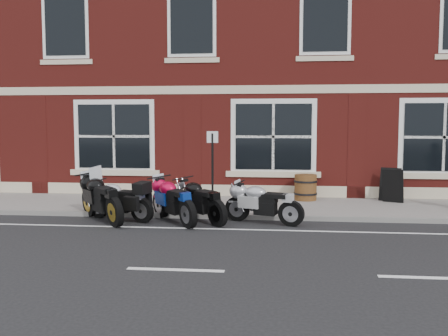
{
  "coord_description": "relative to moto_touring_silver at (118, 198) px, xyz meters",
  "views": [
    {
      "loc": [
        1.63,
        -10.78,
        2.36
      ],
      "look_at": [
        0.3,
        1.6,
        1.26
      ],
      "focal_mm": 40.0,
      "sensor_mm": 36.0,
      "label": 1
    }
  ],
  "objects": [
    {
      "name": "moto_sport_red",
      "position": [
        1.43,
        -0.17,
        0.03
      ],
      "size": [
        1.43,
        1.82,
        0.98
      ],
      "rotation": [
        0.0,
        0.0,
        0.65
      ],
      "color": "black",
      "rests_on": "ground"
    },
    {
      "name": "sidewalk",
      "position": [
        2.26,
        1.98,
        -0.47
      ],
      "size": [
        30.0,
        3.0,
        0.12
      ],
      "primitive_type": "cube",
      "color": "slate",
      "rests_on": "ground"
    },
    {
      "name": "moto_sport_silver",
      "position": [
        3.55,
        -0.06,
        -0.02
      ],
      "size": [
        1.9,
        0.84,
        0.9
      ],
      "rotation": [
        0.0,
        0.0,
        1.2
      ],
      "color": "black",
      "rests_on": "ground"
    },
    {
      "name": "kerb",
      "position": [
        2.26,
        0.4,
        -0.47
      ],
      "size": [
        30.0,
        0.16,
        0.12
      ],
      "primitive_type": "cube",
      "color": "slate",
      "rests_on": "ground"
    },
    {
      "name": "barrel_planter",
      "position": [
        4.72,
        2.94,
        -0.03
      ],
      "size": [
        0.68,
        0.68,
        0.76
      ],
      "color": "#492B13",
      "rests_on": "sidewalk"
    },
    {
      "name": "a_board_sign",
      "position": [
        7.15,
        2.83,
        0.07
      ],
      "size": [
        0.69,
        0.6,
        0.98
      ],
      "primitive_type": null,
      "rotation": [
        0.0,
        0.0,
        -0.43
      ],
      "color": "black",
      "rests_on": "sidewalk"
    },
    {
      "name": "parking_sign",
      "position": [
        2.25,
        0.7,
        0.77
      ],
      "size": [
        0.29,
        0.05,
        2.06
      ],
      "rotation": [
        0.0,
        0.0,
        -0.13
      ],
      "color": "black",
      "rests_on": "sidewalk"
    },
    {
      "name": "moto_naked_black",
      "position": [
        2.03,
        0.01,
        0.01
      ],
      "size": [
        1.51,
        1.65,
        0.95
      ],
      "rotation": [
        0.0,
        0.0,
        0.74
      ],
      "color": "black",
      "rests_on": "ground"
    },
    {
      "name": "moto_touring_silver",
      "position": [
        0.0,
        0.0,
        0.0
      ],
      "size": [
        1.89,
        0.88,
        1.31
      ],
      "rotation": [
        0.0,
        0.0,
        1.18
      ],
      "color": "black",
      "rests_on": "ground"
    },
    {
      "name": "pub_building",
      "position": [
        2.26,
        9.48,
        5.47
      ],
      "size": [
        24.0,
        12.0,
        12.0
      ],
      "primitive_type": "cube",
      "color": "maroon",
      "rests_on": "ground"
    },
    {
      "name": "moto_sport_black",
      "position": [
        -0.34,
        -0.2,
        0.07
      ],
      "size": [
        1.64,
        1.84,
        1.04
      ],
      "rotation": [
        0.0,
        0.0,
        0.72
      ],
      "color": "black",
      "rests_on": "ground"
    },
    {
      "name": "ground",
      "position": [
        2.26,
        -1.02,
        -0.53
      ],
      "size": [
        80.0,
        80.0,
        0.0
      ],
      "primitive_type": "plane",
      "color": "black",
      "rests_on": "ground"
    }
  ]
}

